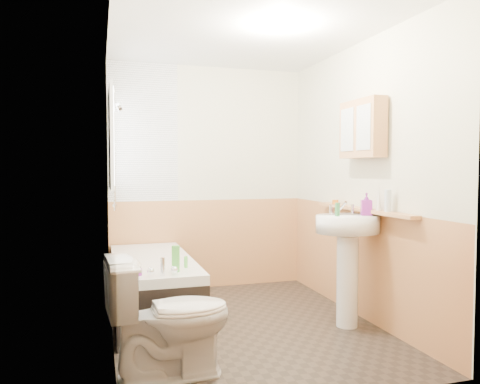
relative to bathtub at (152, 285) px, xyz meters
name	(u,v)px	position (x,y,z in m)	size (l,w,h in m)	color
floor	(245,326)	(0.73, -0.53, -0.28)	(2.80, 2.80, 0.00)	black
ceiling	(245,32)	(0.73, -0.53, 2.22)	(2.80, 2.80, 0.00)	white
wall_back	(208,178)	(0.73, 0.88, 0.97)	(2.20, 0.02, 2.50)	beige
wall_front	(320,188)	(0.73, -1.94, 0.97)	(2.20, 0.02, 2.50)	beige
wall_left	(109,182)	(-0.38, -0.53, 0.97)	(0.02, 2.80, 2.50)	beige
wall_right	(361,180)	(1.84, -0.53, 0.97)	(0.02, 2.80, 2.50)	beige
wainscot_right	(357,261)	(1.82, -0.53, 0.22)	(0.01, 2.80, 1.00)	tan
wainscot_front	(317,318)	(0.73, -1.92, 0.22)	(2.20, 0.01, 1.00)	tan
wainscot_back	(209,244)	(0.73, 0.86, 0.22)	(2.20, 0.01, 1.00)	tan
tile_cladding_left	(112,182)	(-0.36, -0.53, 0.97)	(0.01, 2.80, 2.50)	white
tile_return_back	(143,132)	(0.01, 0.86, 1.47)	(0.75, 0.01, 1.50)	white
window	(112,138)	(-0.33, 0.42, 1.37)	(0.03, 0.79, 0.99)	white
bathtub	(152,285)	(0.00, 0.00, 0.00)	(0.70, 1.68, 0.67)	black
shower_riser	(115,138)	(-0.31, 0.20, 1.36)	(0.10, 0.08, 1.16)	silver
toilet	(170,317)	(-0.03, -1.33, 0.11)	(0.45, 0.80, 0.79)	white
sink	(348,247)	(1.57, -0.78, 0.41)	(0.56, 0.45, 1.08)	white
pine_shelf	(362,209)	(1.77, -0.67, 0.71)	(0.10, 1.49, 0.03)	tan
medicine_cabinet	(362,129)	(1.74, -0.70, 1.42)	(0.14, 0.56, 0.51)	tan
foam_can	(388,201)	(1.77, -1.06, 0.82)	(0.05, 0.05, 0.18)	silver
green_bottle	(379,197)	(1.77, -0.93, 0.84)	(0.04, 0.04, 0.22)	silver
black_jar	(335,202)	(1.77, -0.19, 0.75)	(0.06, 0.06, 0.04)	orange
soap_bottle	(366,210)	(1.71, -0.84, 0.73)	(0.09, 0.19, 0.09)	purple
clear_bottle	(337,209)	(1.44, -0.84, 0.74)	(0.04, 0.04, 0.11)	#388447
blue_gel	(176,259)	(0.12, -0.64, 0.36)	(0.06, 0.04, 0.21)	#59C647
cream_jar	(137,272)	(-0.19, -0.68, 0.28)	(0.08, 0.08, 0.05)	purple
orange_bottle	(186,262)	(0.22, -0.50, 0.30)	(0.03, 0.03, 0.09)	#59C647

